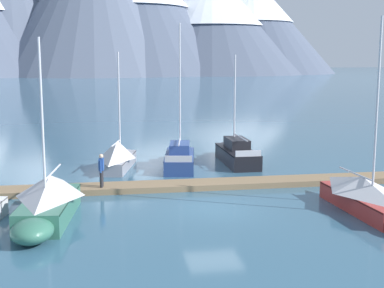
{
  "coord_description": "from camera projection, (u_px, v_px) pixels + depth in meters",
  "views": [
    {
      "loc": [
        -4.8,
        -22.83,
        6.72
      ],
      "look_at": [
        0.0,
        6.0,
        2.0
      ],
      "focal_mm": 49.84,
      "sensor_mm": 36.0,
      "label": 1
    }
  ],
  "objects": [
    {
      "name": "sailboat_mid_dock_port",
      "position": [
        119.0,
        155.0,
        32.72
      ],
      "size": [
        2.6,
        6.07,
        7.09
      ],
      "color": "#93939E",
      "rests_on": "ground"
    },
    {
      "name": "mountain_north_horn",
      "position": [
        251.0,
        22.0,
        241.5
      ],
      "size": [
        75.61,
        75.61,
        43.23
      ],
      "color": "#4C566B",
      "rests_on": "ground"
    },
    {
      "name": "sailboat_far_berth",
      "position": [
        235.0,
        153.0,
        34.75
      ],
      "size": [
        1.78,
        6.75,
        6.94
      ],
      "color": "black",
      "rests_on": "ground"
    },
    {
      "name": "person_on_dock",
      "position": [
        101.0,
        168.0,
        26.7
      ],
      "size": [
        0.28,
        0.58,
        1.69
      ],
      "color": "#232328",
      "rests_on": "dock"
    },
    {
      "name": "ground_plane",
      "position": [
        214.0,
        208.0,
        24.08
      ],
      "size": [
        700.0,
        700.0,
        0.0
      ],
      "primitive_type": "plane",
      "color": "#335B75"
    },
    {
      "name": "mountain_rear_spur",
      "position": [
        212.0,
        21.0,
        233.96
      ],
      "size": [
        87.59,
        87.59,
        43.12
      ],
      "color": "#4C566B",
      "rests_on": "ground"
    },
    {
      "name": "sailboat_second_berth",
      "position": [
        47.0,
        202.0,
        22.06
      ],
      "size": [
        2.52,
        6.67,
        7.54
      ],
      "color": "#336B56",
      "rests_on": "ground"
    },
    {
      "name": "dock",
      "position": [
        198.0,
        185.0,
        27.95
      ],
      "size": [
        24.42,
        1.83,
        0.3
      ],
      "color": "#846B4C",
      "rests_on": "ground"
    },
    {
      "name": "sailboat_outer_slip",
      "position": [
        370.0,
        198.0,
        23.24
      ],
      "size": [
        2.24,
        7.02,
        8.45
      ],
      "color": "#B2332D",
      "rests_on": "ground"
    },
    {
      "name": "sailboat_mid_dock_starboard",
      "position": [
        180.0,
        157.0,
        33.38
      ],
      "size": [
        2.66,
        6.62,
        8.85
      ],
      "color": "navy",
      "rests_on": "ground"
    },
    {
      "name": "mountain_east_summit",
      "position": [
        129.0,
        0.0,
        225.0
      ],
      "size": [
        92.76,
        92.76,
        58.01
      ],
      "color": "#4C566B",
      "rests_on": "ground"
    }
  ]
}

